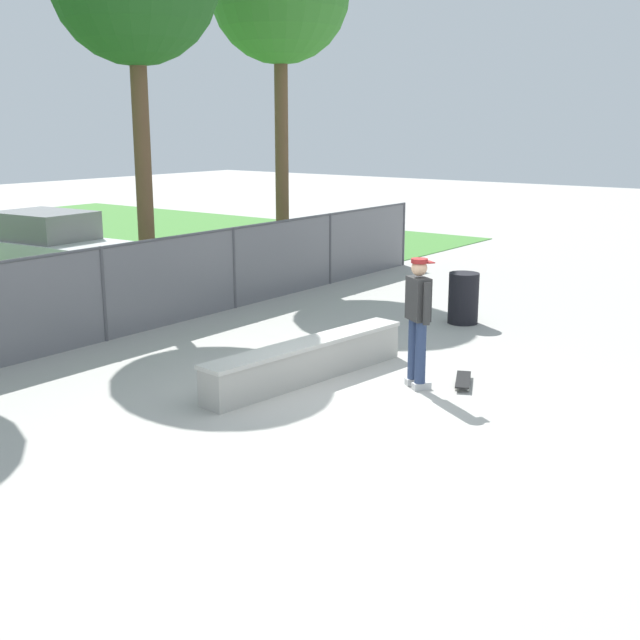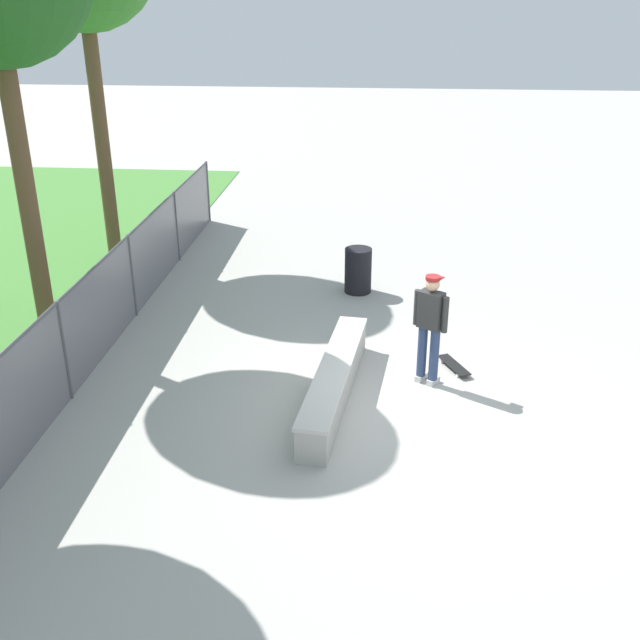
{
  "view_description": "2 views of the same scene",
  "coord_description": "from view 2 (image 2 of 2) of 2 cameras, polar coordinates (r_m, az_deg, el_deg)",
  "views": [
    {
      "loc": [
        -8.66,
        -5.95,
        3.64
      ],
      "look_at": [
        0.73,
        1.13,
        0.81
      ],
      "focal_mm": 46.15,
      "sensor_mm": 36.0,
      "label": 1
    },
    {
      "loc": [
        -9.71,
        0.43,
        5.84
      ],
      "look_at": [
        0.54,
        1.32,
        1.25
      ],
      "focal_mm": 41.74,
      "sensor_mm": 36.0,
      "label": 2
    }
  ],
  "objects": [
    {
      "name": "trash_bin",
      "position": [
        15.52,
        2.94,
        3.82
      ],
      "size": [
        0.56,
        0.56,
        0.95
      ],
      "primitive_type": "cylinder",
      "color": "black",
      "rests_on": "ground"
    },
    {
      "name": "concrete_ledge",
      "position": [
        11.51,
        1.14,
        -4.76
      ],
      "size": [
        3.75,
        0.88,
        0.58
      ],
      "color": "#A8A59E",
      "rests_on": "ground"
    },
    {
      "name": "chainlink_fence",
      "position": [
        11.88,
        -19.08,
        -1.93
      ],
      "size": [
        19.49,
        0.07,
        1.64
      ],
      "color": "#4C4C51",
      "rests_on": "ground"
    },
    {
      "name": "ground_plane",
      "position": [
        11.33,
        6.49,
        -7.11
      ],
      "size": [
        80.0,
        80.0,
        0.0
      ],
      "primitive_type": "plane",
      "color": "#ADAAA3"
    },
    {
      "name": "skateboarder",
      "position": [
        11.76,
        8.43,
        -0.33
      ],
      "size": [
        0.42,
        0.52,
        1.84
      ],
      "color": "beige",
      "rests_on": "ground"
    },
    {
      "name": "skateboard",
      "position": [
        12.66,
        10.23,
        -3.43
      ],
      "size": [
        0.81,
        0.52,
        0.09
      ],
      "color": "black",
      "rests_on": "ground"
    }
  ]
}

